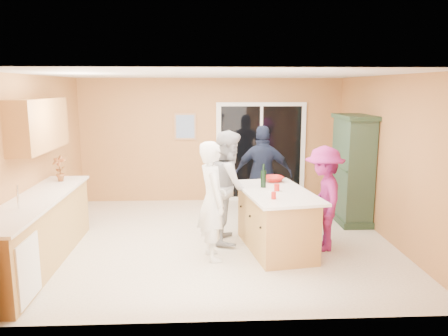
{
  "coord_description": "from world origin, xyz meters",
  "views": [
    {
      "loc": [
        -0.17,
        -6.69,
        2.42
      ],
      "look_at": [
        0.15,
        0.1,
        1.15
      ],
      "focal_mm": 35.0,
      "sensor_mm": 36.0,
      "label": 1
    }
  ],
  "objects_px": {
    "kitchen_island": "(276,222)",
    "woman_navy": "(263,175)",
    "woman_magenta": "(324,198)",
    "green_hutch": "(352,171)",
    "woman_white": "(212,201)",
    "woman_grey": "(229,187)"
  },
  "relations": [
    {
      "from": "kitchen_island",
      "to": "woman_navy",
      "type": "distance_m",
      "value": 1.43
    },
    {
      "from": "woman_magenta",
      "to": "woman_navy",
      "type": "bearing_deg",
      "value": -147.25
    },
    {
      "from": "kitchen_island",
      "to": "woman_magenta",
      "type": "distance_m",
      "value": 0.79
    },
    {
      "from": "green_hutch",
      "to": "woman_white",
      "type": "height_order",
      "value": "green_hutch"
    },
    {
      "from": "kitchen_island",
      "to": "woman_magenta",
      "type": "bearing_deg",
      "value": -10.38
    },
    {
      "from": "kitchen_island",
      "to": "woman_white",
      "type": "xyz_separation_m",
      "value": [
        -0.96,
        -0.3,
        0.42
      ]
    },
    {
      "from": "woman_white",
      "to": "woman_grey",
      "type": "relative_size",
      "value": 0.96
    },
    {
      "from": "woman_grey",
      "to": "woman_magenta",
      "type": "bearing_deg",
      "value": -106.32
    },
    {
      "from": "woman_magenta",
      "to": "woman_grey",
      "type": "bearing_deg",
      "value": -102.56
    },
    {
      "from": "green_hutch",
      "to": "woman_white",
      "type": "relative_size",
      "value": 1.15
    },
    {
      "from": "kitchen_island",
      "to": "woman_magenta",
      "type": "height_order",
      "value": "woman_magenta"
    },
    {
      "from": "woman_white",
      "to": "woman_magenta",
      "type": "relative_size",
      "value": 1.08
    },
    {
      "from": "green_hutch",
      "to": "woman_grey",
      "type": "bearing_deg",
      "value": -158.47
    },
    {
      "from": "woman_white",
      "to": "woman_navy",
      "type": "distance_m",
      "value": 1.91
    },
    {
      "from": "woman_white",
      "to": "woman_grey",
      "type": "height_order",
      "value": "woman_grey"
    },
    {
      "from": "green_hutch",
      "to": "woman_white",
      "type": "distance_m",
      "value": 3.02
    },
    {
      "from": "green_hutch",
      "to": "woman_grey",
      "type": "height_order",
      "value": "green_hutch"
    },
    {
      "from": "green_hutch",
      "to": "woman_magenta",
      "type": "relative_size",
      "value": 1.24
    },
    {
      "from": "woman_navy",
      "to": "woman_magenta",
      "type": "bearing_deg",
      "value": 125.26
    },
    {
      "from": "woman_navy",
      "to": "woman_magenta",
      "type": "xyz_separation_m",
      "value": [
        0.72,
        -1.37,
        -0.09
      ]
    },
    {
      "from": "green_hutch",
      "to": "woman_magenta",
      "type": "distance_m",
      "value": 1.61
    },
    {
      "from": "kitchen_island",
      "to": "green_hutch",
      "type": "relative_size",
      "value": 0.96
    }
  ]
}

